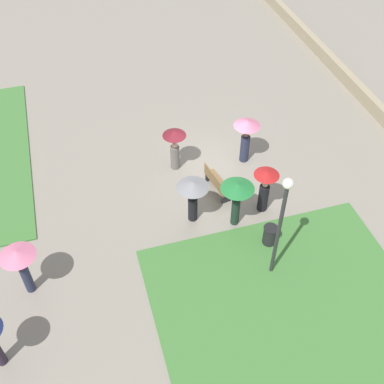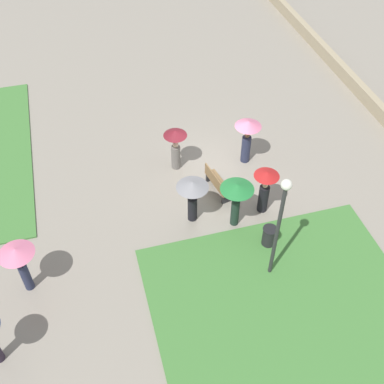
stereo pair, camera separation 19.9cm
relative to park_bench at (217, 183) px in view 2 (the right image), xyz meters
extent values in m
plane|color=gray|center=(1.06, -0.13, -0.46)|extent=(90.00, 90.00, 0.00)
cube|color=#427A38|center=(-6.00, -0.51, -0.43)|extent=(7.96, 8.11, 0.06)
cube|color=brown|center=(0.01, -0.07, -0.03)|extent=(1.56, 0.68, 0.05)
cube|color=brown|center=(-0.02, 0.11, 0.22)|extent=(1.50, 0.31, 0.45)
cube|color=#232326|center=(-0.63, -0.18, -0.26)|extent=(0.14, 0.39, 0.40)
cube|color=#232326|center=(0.66, 0.05, -0.26)|extent=(0.14, 0.39, 0.40)
cylinder|color=#2D2D30|center=(-4.03, -0.55, 1.48)|extent=(0.12, 0.12, 3.87)
sphere|color=white|center=(-4.03, -0.55, 3.57)|extent=(0.32, 0.32, 0.32)
cylinder|color=#232326|center=(-2.92, -0.94, -0.07)|extent=(0.46, 0.46, 0.77)
cylinder|color=black|center=(-2.92, -0.94, 0.33)|extent=(0.50, 0.50, 0.03)
cylinder|color=black|center=(-1.33, -1.33, 0.11)|extent=(0.47, 0.47, 1.15)
sphere|color=beige|center=(-1.33, -1.33, 0.79)|extent=(0.21, 0.21, 0.21)
cylinder|color=#4C4C4F|center=(-1.33, -1.33, 1.07)|extent=(0.02, 0.02, 0.35)
cone|color=red|center=(-1.33, -1.33, 1.33)|extent=(0.90, 0.90, 0.18)
cylinder|color=slate|center=(1.77, 1.15, 0.06)|extent=(0.47, 0.47, 1.05)
sphere|color=beige|center=(1.77, 1.15, 0.70)|extent=(0.23, 0.23, 0.23)
cylinder|color=#4C4C4F|center=(1.77, 1.15, 0.99)|extent=(0.02, 0.02, 0.35)
cone|color=maroon|center=(1.77, 1.15, 1.28)|extent=(0.92, 0.92, 0.22)
cylinder|color=#1E3328|center=(-1.69, -0.13, 0.13)|extent=(0.31, 0.31, 1.18)
sphere|color=tan|center=(-1.69, -0.13, 0.82)|extent=(0.19, 0.19, 0.19)
cylinder|color=#4C4C4F|center=(-1.69, -0.13, 1.09)|extent=(0.02, 0.02, 0.35)
cone|color=#237A38|center=(-1.69, -0.13, 1.37)|extent=(1.16, 1.16, 0.20)
cylinder|color=#282D47|center=(1.42, -1.65, 0.14)|extent=(0.46, 0.46, 1.20)
sphere|color=brown|center=(1.42, -1.65, 0.84)|extent=(0.20, 0.20, 0.20)
cylinder|color=#4C4C4F|center=(1.42, -1.65, 1.11)|extent=(0.02, 0.02, 0.35)
cone|color=pink|center=(1.42, -1.65, 1.41)|extent=(1.04, 1.04, 0.24)
cylinder|color=black|center=(-1.08, 1.26, 0.06)|extent=(0.38, 0.38, 1.04)
sphere|color=#997051|center=(-1.08, 1.26, 0.68)|extent=(0.20, 0.20, 0.20)
cylinder|color=#4C4C4F|center=(-1.08, 1.26, 0.96)|extent=(0.02, 0.02, 0.35)
cone|color=gray|center=(-1.08, 1.26, 1.26)|extent=(1.13, 1.13, 0.25)
cylinder|color=#282D47|center=(-2.53, 7.06, 0.14)|extent=(0.40, 0.40, 1.19)
sphere|color=brown|center=(-2.53, 7.06, 0.83)|extent=(0.19, 0.19, 0.19)
cylinder|color=#4C4C4F|center=(-2.53, 7.06, 1.11)|extent=(0.02, 0.02, 0.35)
cone|color=pink|center=(-2.53, 7.06, 1.39)|extent=(1.10, 1.10, 0.22)
camera|label=1|loc=(-12.22, 4.55, 12.64)|focal=45.00mm
camera|label=2|loc=(-12.27, 4.36, 12.64)|focal=45.00mm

